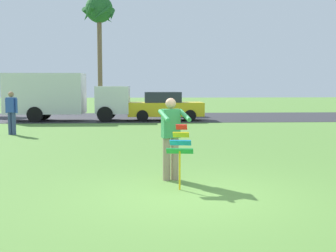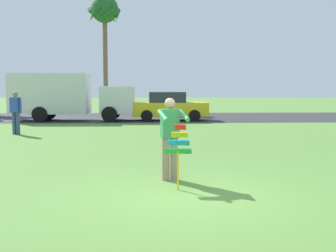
% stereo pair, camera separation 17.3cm
% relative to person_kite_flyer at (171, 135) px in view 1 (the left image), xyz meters
% --- Properties ---
extents(ground_plane, '(120.00, 120.00, 0.00)m').
position_rel_person_kite_flyer_xyz_m(ground_plane, '(0.26, -1.33, -0.95)').
color(ground_plane, '#568438').
extents(road_strip, '(120.00, 8.00, 0.01)m').
position_rel_person_kite_flyer_xyz_m(road_strip, '(0.26, 17.72, -0.95)').
color(road_strip, '#2D2D33').
rests_on(road_strip, ground).
extents(person_kite_flyer, '(0.65, 0.74, 1.73)m').
position_rel_person_kite_flyer_xyz_m(person_kite_flyer, '(0.00, 0.00, 0.00)').
color(person_kite_flyer, gray).
rests_on(person_kite_flyer, ground).
extents(kite_held, '(0.53, 0.68, 1.22)m').
position_rel_person_kite_flyer_xyz_m(kite_held, '(0.14, -0.68, -0.12)').
color(kite_held, red).
rests_on(kite_held, ground).
extents(parked_truck_white_box, '(6.74, 2.21, 2.62)m').
position_rel_person_kite_flyer_xyz_m(parked_truck_white_box, '(-5.13, 15.32, 0.46)').
color(parked_truck_white_box, silver).
rests_on(parked_truck_white_box, ground).
extents(parked_car_yellow, '(4.24, 1.91, 1.60)m').
position_rel_person_kite_flyer_xyz_m(parked_car_yellow, '(0.62, 15.32, -0.18)').
color(parked_car_yellow, yellow).
rests_on(parked_car_yellow, ground).
extents(palm_tree_right_near, '(2.58, 2.71, 8.84)m').
position_rel_person_kite_flyer_xyz_m(palm_tree_right_near, '(-3.92, 25.26, 6.45)').
color(palm_tree_right_near, brown).
rests_on(palm_tree_right_near, ground).
extents(person_walker_near, '(0.54, 0.34, 1.73)m').
position_rel_person_kite_flyer_xyz_m(person_walker_near, '(-5.85, 8.71, -0.02)').
color(person_walker_near, '#384772').
rests_on(person_walker_near, ground).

